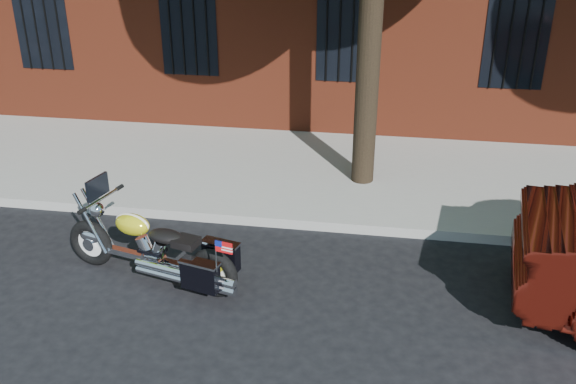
# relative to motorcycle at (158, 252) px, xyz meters

# --- Properties ---
(ground) EXTENTS (120.00, 120.00, 0.00)m
(ground) POSITION_rel_motorcycle_xyz_m (1.84, 0.34, -0.44)
(ground) COLOR black
(ground) RESTS_ON ground
(curb) EXTENTS (40.00, 0.16, 0.15)m
(curb) POSITION_rel_motorcycle_xyz_m (1.84, 1.72, -0.36)
(curb) COLOR gray
(curb) RESTS_ON ground
(sidewalk) EXTENTS (40.00, 3.60, 0.15)m
(sidewalk) POSITION_rel_motorcycle_xyz_m (1.84, 3.60, -0.36)
(sidewalk) COLOR gray
(sidewalk) RESTS_ON ground
(motorcycle) EXTENTS (2.43, 1.14, 1.30)m
(motorcycle) POSITION_rel_motorcycle_xyz_m (0.00, 0.00, 0.00)
(motorcycle) COLOR black
(motorcycle) RESTS_ON ground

